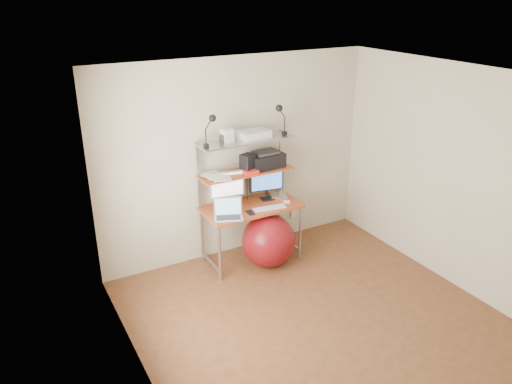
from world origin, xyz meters
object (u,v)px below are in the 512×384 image
monitor_silver (227,187)px  monitor_black (266,182)px  laptop (228,213)px  printer (266,160)px  exercise_ball (269,241)px

monitor_silver → monitor_black: 0.53m
laptop → printer: (0.67, 0.30, 0.46)m
laptop → monitor_black: bearing=43.2°
printer → monitor_silver: bearing=178.8°
monitor_silver → monitor_black: size_ratio=1.08×
printer → exercise_ball: bearing=-116.4°
monitor_silver → monitor_black: monitor_silver is taller
laptop → exercise_ball: size_ratio=0.61×
laptop → exercise_ball: 0.69m
monitor_silver → exercise_ball: bearing=-35.1°
printer → exercise_ball: size_ratio=0.66×
monitor_black → laptop: (-0.66, -0.26, -0.17)m
monitor_black → exercise_ball: monitor_black is taller
printer → exercise_ball: 1.00m
monitor_silver → monitor_black: bearing=4.6°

